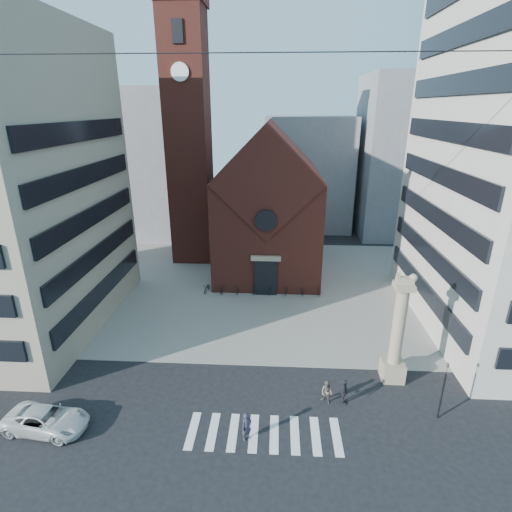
# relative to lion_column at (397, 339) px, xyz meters

# --- Properties ---
(ground) EXTENTS (120.00, 120.00, 0.00)m
(ground) POSITION_rel_lion_column_xyz_m (-10.01, -3.00, -3.46)
(ground) COLOR black
(ground) RESTS_ON ground
(piazza) EXTENTS (46.00, 30.00, 0.05)m
(piazza) POSITION_rel_lion_column_xyz_m (-10.01, 16.00, -3.43)
(piazza) COLOR gray
(piazza) RESTS_ON ground
(zebra_crossing) EXTENTS (10.20, 3.20, 0.01)m
(zebra_crossing) POSITION_rel_lion_column_xyz_m (-9.46, -6.00, -3.45)
(zebra_crossing) COLOR white
(zebra_crossing) RESTS_ON ground
(church) EXTENTS (12.00, 16.65, 18.00)m
(church) POSITION_rel_lion_column_xyz_m (-10.01, 22.04, 4.53)
(church) COLOR maroon
(church) RESTS_ON ground
(campanile) EXTENTS (5.50, 5.50, 31.20)m
(campanile) POSITION_rel_lion_column_xyz_m (-20.01, 25.00, 12.28)
(campanile) COLOR maroon
(campanile) RESTS_ON ground
(bg_block_left) EXTENTS (16.00, 14.00, 22.00)m
(bg_block_left) POSITION_rel_lion_column_xyz_m (-30.01, 37.00, 7.54)
(bg_block_left) COLOR gray
(bg_block_left) RESTS_ON ground
(bg_block_mid) EXTENTS (14.00, 12.00, 18.00)m
(bg_block_mid) POSITION_rel_lion_column_xyz_m (-4.01, 42.00, 5.54)
(bg_block_mid) COLOR gray
(bg_block_mid) RESTS_ON ground
(bg_block_right) EXTENTS (16.00, 14.00, 24.00)m
(bg_block_right) POSITION_rel_lion_column_xyz_m (11.99, 39.00, 8.54)
(bg_block_right) COLOR gray
(bg_block_right) RESTS_ON ground
(lion_column) EXTENTS (1.63, 1.60, 8.68)m
(lion_column) POSITION_rel_lion_column_xyz_m (0.00, 0.00, 0.00)
(lion_column) COLOR tan
(lion_column) RESTS_ON ground
(traffic_light) EXTENTS (0.13, 0.16, 4.30)m
(traffic_light) POSITION_rel_lion_column_xyz_m (1.99, -4.00, -1.17)
(traffic_light) COLOR black
(traffic_light) RESTS_ON ground
(white_car) EXTENTS (5.50, 2.99, 1.46)m
(white_car) POSITION_rel_lion_column_xyz_m (-23.26, -6.40, -2.72)
(white_car) COLOR silver
(white_car) RESTS_ON ground
(pedestrian_0) EXTENTS (0.83, 0.78, 1.90)m
(pedestrian_0) POSITION_rel_lion_column_xyz_m (-10.51, -6.49, -2.50)
(pedestrian_0) COLOR #2E2A3B
(pedestrian_0) RESTS_ON ground
(pedestrian_1) EXTENTS (1.08, 1.06, 1.75)m
(pedestrian_1) POSITION_rel_lion_column_xyz_m (-5.24, -2.95, -2.58)
(pedestrian_1) COLOR #645750
(pedestrian_1) RESTS_ON ground
(pedestrian_2) EXTENTS (0.72, 1.19, 1.89)m
(pedestrian_2) POSITION_rel_lion_column_xyz_m (-4.05, -2.93, -2.51)
(pedestrian_2) COLOR #27262E
(pedestrian_2) RESTS_ON ground
(scooter_0) EXTENTS (0.91, 1.93, 0.98)m
(scooter_0) POSITION_rel_lion_column_xyz_m (-16.52, 14.16, -2.92)
(scooter_0) COLOR black
(scooter_0) RESTS_ON piazza
(scooter_1) EXTENTS (0.77, 1.86, 1.08)m
(scooter_1) POSITION_rel_lion_column_xyz_m (-14.75, 14.16, -2.87)
(scooter_1) COLOR black
(scooter_1) RESTS_ON piazza
(scooter_2) EXTENTS (0.91, 1.93, 0.98)m
(scooter_2) POSITION_rel_lion_column_xyz_m (-12.98, 14.16, -2.92)
(scooter_2) COLOR black
(scooter_2) RESTS_ON piazza
(scooter_3) EXTENTS (0.77, 1.86, 1.08)m
(scooter_3) POSITION_rel_lion_column_xyz_m (-11.22, 14.16, -2.87)
(scooter_3) COLOR black
(scooter_3) RESTS_ON piazza
(scooter_4) EXTENTS (0.91, 1.93, 0.98)m
(scooter_4) POSITION_rel_lion_column_xyz_m (-9.45, 14.16, -2.92)
(scooter_4) COLOR black
(scooter_4) RESTS_ON piazza
(scooter_5) EXTENTS (0.77, 1.86, 1.08)m
(scooter_5) POSITION_rel_lion_column_xyz_m (-7.68, 14.16, -2.87)
(scooter_5) COLOR black
(scooter_5) RESTS_ON piazza
(scooter_6) EXTENTS (0.91, 1.93, 0.98)m
(scooter_6) POSITION_rel_lion_column_xyz_m (-5.91, 14.16, -2.92)
(scooter_6) COLOR black
(scooter_6) RESTS_ON piazza
(scooter_7) EXTENTS (0.77, 1.86, 1.08)m
(scooter_7) POSITION_rel_lion_column_xyz_m (-4.15, 14.16, -2.87)
(scooter_7) COLOR black
(scooter_7) RESTS_ON piazza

